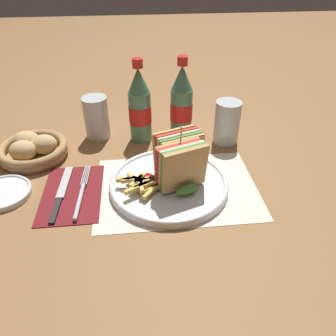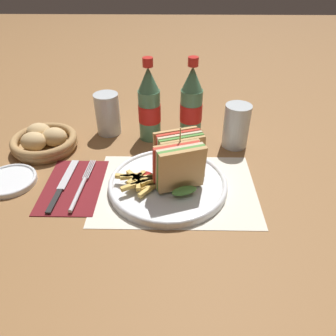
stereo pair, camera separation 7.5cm
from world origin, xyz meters
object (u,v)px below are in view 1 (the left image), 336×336
at_px(coke_bottle_near, 140,107).
at_px(coke_bottle_far, 181,104).
at_px(side_saucer, 3,193).
at_px(club_sandwich, 181,161).
at_px(knife, 61,193).
at_px(bread_basket, 33,149).
at_px(fork, 81,195).
at_px(glass_near, 227,122).
at_px(plate_main, 169,184).
at_px(glass_far, 96,118).

xyz_separation_m(coke_bottle_near, coke_bottle_far, (0.11, 0.01, 0.00)).
relative_size(coke_bottle_far, side_saucer, 1.83).
distance_m(club_sandwich, coke_bottle_far, 0.23).
xyz_separation_m(club_sandwich, coke_bottle_near, (-0.08, 0.22, 0.03)).
xyz_separation_m(club_sandwich, coke_bottle_far, (0.03, 0.23, 0.03)).
relative_size(knife, coke_bottle_far, 0.85).
bearing_deg(club_sandwich, coke_bottle_far, 81.79).
xyz_separation_m(coke_bottle_far, side_saucer, (-0.43, -0.22, -0.09)).
bearing_deg(side_saucer, bread_basket, 77.14).
bearing_deg(coke_bottle_far, club_sandwich, -98.21).
distance_m(club_sandwich, fork, 0.23).
relative_size(club_sandwich, glass_near, 1.17).
xyz_separation_m(plate_main, coke_bottle_far, (0.06, 0.23, 0.09)).
relative_size(club_sandwich, coke_bottle_near, 0.61).
height_order(glass_near, bread_basket, glass_near).
height_order(coke_bottle_near, glass_far, coke_bottle_near).
height_order(fork, side_saucer, same).
height_order(plate_main, side_saucer, plate_main).
relative_size(club_sandwich, bread_basket, 0.79).
relative_size(knife, glass_near, 1.64).
xyz_separation_m(knife, glass_near, (0.42, 0.19, 0.05)).
bearing_deg(bread_basket, coke_bottle_near, 13.01).
xyz_separation_m(fork, bread_basket, (-0.14, 0.18, 0.02)).
bearing_deg(bread_basket, knife, -60.49).
height_order(plate_main, glass_near, glass_near).
bearing_deg(coke_bottle_far, knife, -141.79).
bearing_deg(coke_bottle_near, club_sandwich, -70.25).
height_order(coke_bottle_far, glass_far, coke_bottle_far).
bearing_deg(club_sandwich, bread_basket, 156.27).
xyz_separation_m(coke_bottle_near, glass_far, (-0.12, 0.03, -0.04)).
distance_m(club_sandwich, glass_far, 0.32).
bearing_deg(glass_far, coke_bottle_far, -5.22).
relative_size(plate_main, glass_near, 2.30).
height_order(coke_bottle_far, bread_basket, coke_bottle_far).
height_order(knife, side_saucer, side_saucer).
distance_m(plate_main, club_sandwich, 0.06).
bearing_deg(glass_far, glass_near, -10.47).
relative_size(fork, glass_near, 1.59).
bearing_deg(bread_basket, glass_far, 30.19).
height_order(knife, glass_far, glass_far).
distance_m(coke_bottle_far, glass_far, 0.24).
height_order(coke_bottle_near, glass_near, coke_bottle_near).
relative_size(plate_main, coke_bottle_far, 1.20).
xyz_separation_m(coke_bottle_far, bread_basket, (-0.40, -0.07, -0.07)).
bearing_deg(plate_main, coke_bottle_far, 75.75).
bearing_deg(knife, coke_bottle_far, 40.99).
bearing_deg(coke_bottle_near, coke_bottle_far, 3.20).
height_order(knife, bread_basket, bread_basket).
xyz_separation_m(coke_bottle_near, side_saucer, (-0.32, -0.22, -0.09)).
xyz_separation_m(coke_bottle_near, bread_basket, (-0.28, -0.07, -0.07)).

